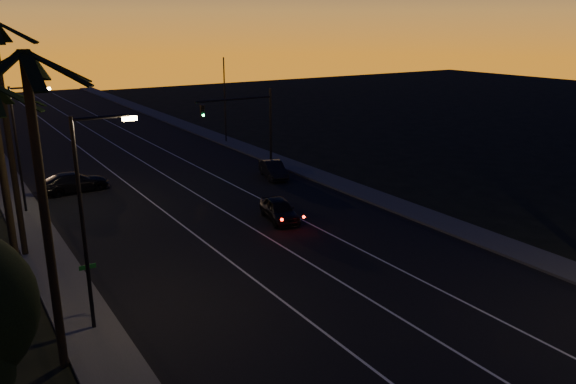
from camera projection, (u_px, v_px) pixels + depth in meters
road at (225, 217)px, 37.20m from camera, size 20.00×170.00×0.01m
sidewalk_left at (45, 251)px, 31.42m from camera, size 2.40×170.00×0.16m
sidewalk_right at (357, 190)px, 42.93m from camera, size 2.40×170.00×0.16m
lane_stripe_left at (183, 225)px, 35.65m from camera, size 0.12×160.00×0.01m
lane_stripe_mid at (232, 216)px, 37.45m from camera, size 0.12×160.00×0.01m
lane_stripe_right at (276, 207)px, 39.25m from camera, size 0.12×160.00×0.01m
palm_near at (41, 184)px, 19.00m from camera, size 4.25×4.16×11.53m
palm_mid at (3, 172)px, 23.77m from camera, size 4.25×4.16×10.03m
palm_far at (6, 119)px, 28.75m from camera, size 4.25×4.16×12.53m
streetlight_left_near at (89, 208)px, 22.09m from camera, size 2.55×0.26×9.00m
streetlight_left_far at (21, 139)px, 36.73m from camera, size 2.55×0.26×8.50m
street_sign at (89, 284)px, 23.90m from camera, size 0.70×0.06×2.60m
signal_mast at (247, 116)px, 47.57m from camera, size 7.10×0.41×7.00m
signal_post at (40, 163)px, 39.56m from camera, size 0.28×0.37×4.20m
far_pole_right at (225, 101)px, 59.35m from camera, size 0.14×0.14×9.00m
lead_car at (279, 210)px, 36.43m from camera, size 2.59×4.92×1.43m
right_car at (273, 170)px, 46.54m from camera, size 2.46×4.43×1.38m
cross_car at (74, 182)px, 42.68m from camera, size 5.28×2.48×1.49m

